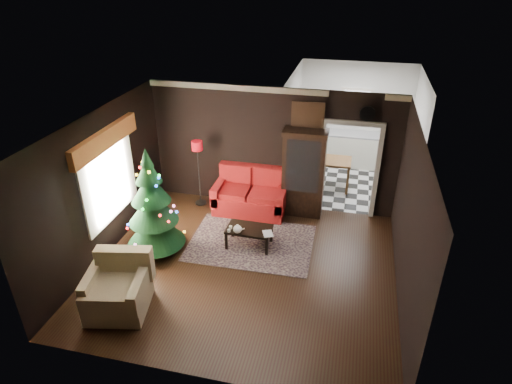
% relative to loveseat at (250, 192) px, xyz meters
% --- Properties ---
extents(floor, '(5.50, 5.50, 0.00)m').
position_rel_loveseat_xyz_m(floor, '(0.40, -2.05, -0.50)').
color(floor, black).
rests_on(floor, ground).
extents(ceiling, '(5.50, 5.50, 0.00)m').
position_rel_loveseat_xyz_m(ceiling, '(0.40, -2.05, 2.30)').
color(ceiling, white).
rests_on(ceiling, ground).
extents(wall_back, '(5.50, 0.00, 5.50)m').
position_rel_loveseat_xyz_m(wall_back, '(0.40, 0.45, 0.90)').
color(wall_back, black).
rests_on(wall_back, ground).
extents(wall_front, '(5.50, 0.00, 5.50)m').
position_rel_loveseat_xyz_m(wall_front, '(0.40, -4.55, 0.90)').
color(wall_front, black).
rests_on(wall_front, ground).
extents(wall_left, '(0.00, 5.50, 5.50)m').
position_rel_loveseat_xyz_m(wall_left, '(-2.35, -2.05, 0.90)').
color(wall_left, black).
rests_on(wall_left, ground).
extents(wall_right, '(0.00, 5.50, 5.50)m').
position_rel_loveseat_xyz_m(wall_right, '(3.15, -2.05, 0.90)').
color(wall_right, black).
rests_on(wall_right, ground).
extents(doorway, '(1.10, 0.10, 2.10)m').
position_rel_loveseat_xyz_m(doorway, '(2.10, 0.45, 0.55)').
color(doorway, beige).
rests_on(doorway, ground).
extents(left_window, '(0.05, 1.60, 1.40)m').
position_rel_loveseat_xyz_m(left_window, '(-2.31, -1.85, 0.95)').
color(left_window, white).
rests_on(left_window, wall_left).
extents(valance, '(0.12, 2.10, 0.35)m').
position_rel_loveseat_xyz_m(valance, '(-2.23, -1.85, 1.77)').
color(valance, '#A6582B').
rests_on(valance, wall_left).
extents(kitchen_floor, '(3.00, 3.00, 0.00)m').
position_rel_loveseat_xyz_m(kitchen_floor, '(2.10, 1.95, -0.50)').
color(kitchen_floor, silver).
rests_on(kitchen_floor, ground).
extents(kitchen_window, '(0.70, 0.06, 0.70)m').
position_rel_loveseat_xyz_m(kitchen_window, '(2.10, 3.40, 1.20)').
color(kitchen_window, white).
rests_on(kitchen_window, ground).
extents(rug, '(2.51, 1.85, 0.01)m').
position_rel_loveseat_xyz_m(rug, '(0.32, -1.23, -0.49)').
color(rug, '#5D3A55').
rests_on(rug, ground).
extents(loveseat, '(1.70, 0.90, 1.00)m').
position_rel_loveseat_xyz_m(loveseat, '(0.00, 0.00, 0.00)').
color(loveseat, maroon).
rests_on(loveseat, ground).
extents(curio_cabinet, '(0.90, 0.45, 1.90)m').
position_rel_loveseat_xyz_m(curio_cabinet, '(1.15, 0.22, 0.45)').
color(curio_cabinet, black).
rests_on(curio_cabinet, ground).
extents(floor_lamp, '(0.35, 0.35, 1.56)m').
position_rel_loveseat_xyz_m(floor_lamp, '(-1.21, 0.01, 0.33)').
color(floor_lamp, black).
rests_on(floor_lamp, ground).
extents(christmas_tree, '(1.20, 1.20, 2.15)m').
position_rel_loveseat_xyz_m(christmas_tree, '(-1.43, -1.91, 0.55)').
color(christmas_tree, black).
rests_on(christmas_tree, ground).
extents(armchair, '(1.16, 1.16, 1.00)m').
position_rel_loveseat_xyz_m(armchair, '(-1.35, -3.57, -0.04)').
color(armchair, tan).
rests_on(armchair, ground).
extents(coffee_table, '(0.90, 0.55, 0.40)m').
position_rel_loveseat_xyz_m(coffee_table, '(0.30, -1.33, -0.29)').
color(coffee_table, black).
rests_on(coffee_table, rug).
extents(teapot, '(0.22, 0.22, 0.18)m').
position_rel_loveseat_xyz_m(teapot, '(0.12, -1.54, 0.00)').
color(teapot, white).
rests_on(teapot, coffee_table).
extents(cup_a, '(0.07, 0.07, 0.06)m').
position_rel_loveseat_xyz_m(cup_a, '(-0.06, -1.42, -0.06)').
color(cup_a, white).
rests_on(cup_a, coffee_table).
extents(cup_b, '(0.07, 0.07, 0.05)m').
position_rel_loveseat_xyz_m(cup_b, '(-0.06, -1.54, -0.06)').
color(cup_b, silver).
rests_on(cup_b, coffee_table).
extents(book, '(0.18, 0.09, 0.25)m').
position_rel_loveseat_xyz_m(book, '(0.62, -1.49, 0.04)').
color(book, tan).
rests_on(book, coffee_table).
extents(wall_clock, '(0.32, 0.32, 0.06)m').
position_rel_loveseat_xyz_m(wall_clock, '(2.35, 0.40, 1.88)').
color(wall_clock, white).
rests_on(wall_clock, wall_back).
extents(painting, '(0.62, 0.05, 0.52)m').
position_rel_loveseat_xyz_m(painting, '(1.15, 0.41, 1.75)').
color(painting, '#B2874C').
rests_on(painting, wall_back).
extents(kitchen_counter, '(1.80, 0.60, 0.90)m').
position_rel_loveseat_xyz_m(kitchen_counter, '(2.10, 3.15, -0.05)').
color(kitchen_counter, white).
rests_on(kitchen_counter, ground).
extents(kitchen_table, '(0.70, 0.70, 0.75)m').
position_rel_loveseat_xyz_m(kitchen_table, '(1.80, 1.65, -0.12)').
color(kitchen_table, brown).
rests_on(kitchen_table, ground).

